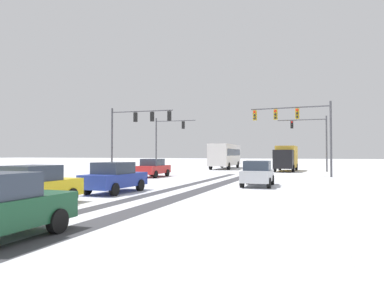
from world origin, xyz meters
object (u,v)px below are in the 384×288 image
Objects in this scene: traffic_signal_far_left at (166,135)px; car_blue_third at (115,177)px; traffic_signal_near_left at (136,125)px; car_silver_second at (258,173)px; box_truck_delivery at (286,157)px; traffic_signal_far_right at (313,134)px; car_red_lead at (153,168)px; bus_oncoming at (225,154)px; traffic_signal_near_right at (297,122)px; car_yellow_cab_fourth at (32,186)px.

car_blue_third is (7.20, -23.33, -3.55)m from traffic_signal_far_left.
traffic_signal_near_left reaches higher than car_silver_second.
traffic_signal_far_right is at bearing 2.02° from box_truck_delivery.
car_red_lead and car_blue_third have the same top height.
bus_oncoming is (5.32, 8.43, -2.38)m from traffic_signal_far_left.
traffic_signal_far_right is at bearing -21.18° from bus_oncoming.
car_silver_second is at bearing -71.62° from bus_oncoming.
traffic_signal_near_right is 1.64× the size of car_blue_third.
car_silver_second is (-3.22, -20.90, -3.58)m from traffic_signal_far_right.
traffic_signal_far_right is at bearing 41.18° from traffic_signal_near_left.
traffic_signal_far_right is 0.87× the size of box_truck_delivery.
traffic_signal_near_left and traffic_signal_far_right have the same top height.
traffic_signal_far_left is 1.57× the size of car_yellow_cab_fourth.
car_yellow_cab_fourth is 33.33m from box_truck_delivery.
car_red_lead is 0.37× the size of bus_oncoming.
car_red_lead is (-13.44, -15.00, -3.58)m from traffic_signal_far_right.
traffic_signal_far_right reaches higher than car_red_lead.
car_yellow_cab_fourth is at bearing -120.09° from car_silver_second.
traffic_signal_far_left reaches higher than car_yellow_cab_fourth.
traffic_signal_far_left is 17.43m from traffic_signal_far_right.
traffic_signal_near_right is at bearing 77.44° from car_silver_second.
traffic_signal_far_left is 1.57× the size of car_blue_third.
traffic_signal_near_right is at bearing -95.81° from traffic_signal_far_right.
car_blue_third is at bearing -73.39° from car_red_lead.
traffic_signal_near_left is at bearing -138.82° from traffic_signal_far_right.
traffic_signal_far_right is at bearing 70.23° from car_blue_third.
traffic_signal_near_right is at bearing -57.44° from bus_oncoming.
traffic_signal_far_left is at bearing -122.26° from bus_oncoming.
traffic_signal_far_left is 14.70m from box_truck_delivery.
box_truck_delivery is at bearing -177.98° from traffic_signal_far_right.
traffic_signal_near_left reaches higher than car_yellow_cab_fourth.
traffic_signal_near_left is 19.05m from bus_oncoming.
traffic_signal_near_left is 0.87× the size of box_truck_delivery.
car_red_lead is at bearing -165.59° from traffic_signal_near_right.
box_truck_delivery is at bearing 98.94° from traffic_signal_near_right.
bus_oncoming is at bearing 151.74° from box_truck_delivery.
traffic_signal_near_right reaches higher than car_yellow_cab_fourth.
traffic_signal_far_right is 29.16m from car_blue_third.
traffic_signal_far_left is at bearing 96.61° from traffic_signal_near_left.
car_yellow_cab_fourth is 0.56× the size of box_truck_delivery.
car_blue_third is 31.83m from bus_oncoming.
box_truck_delivery is (0.16, 20.79, 0.82)m from car_silver_second.
traffic_signal_near_left is 14.99m from car_silver_second.
traffic_signal_far_left and traffic_signal_far_right have the same top height.
traffic_signal_near_right is 17.68m from traffic_signal_far_left.
traffic_signal_near_left is 4.79m from car_red_lead.
car_silver_second is (-2.01, -9.04, -4.00)m from traffic_signal_near_right.
car_blue_third is (6.04, -13.38, -3.98)m from traffic_signal_near_left.
traffic_signal_near_right is 0.91× the size of box_truck_delivery.
box_truck_delivery is at bearing 15.26° from traffic_signal_far_left.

